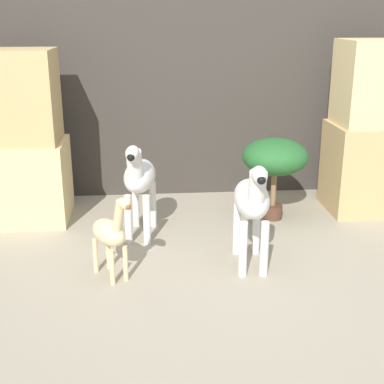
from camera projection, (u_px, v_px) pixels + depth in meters
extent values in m
plane|color=#9E937F|center=(222.00, 287.00, 2.98)|extent=(14.00, 14.00, 0.00)
cube|color=#38332D|center=(195.00, 60.00, 4.24)|extent=(6.40, 0.08, 2.20)
cube|color=#DBC184|center=(26.00, 181.00, 3.88)|extent=(0.61, 0.50, 0.58)
cube|color=tan|center=(17.00, 97.00, 3.69)|extent=(0.54, 0.45, 0.64)
cube|color=tan|center=(368.00, 168.00, 4.07)|extent=(0.61, 0.50, 0.67)
cube|color=#DBC184|center=(378.00, 83.00, 3.87)|extent=(0.55, 0.45, 0.61)
cylinder|color=silver|center=(264.00, 249.00, 3.06)|extent=(0.05, 0.05, 0.33)
cylinder|color=silver|center=(243.00, 249.00, 3.06)|extent=(0.05, 0.05, 0.33)
cylinder|color=silver|center=(256.00, 229.00, 3.35)|extent=(0.05, 0.05, 0.33)
cylinder|color=silver|center=(237.00, 229.00, 3.35)|extent=(0.05, 0.05, 0.33)
ellipsoid|color=silver|center=(251.00, 199.00, 3.13)|extent=(0.23, 0.45, 0.20)
cylinder|color=silver|center=(257.00, 187.00, 2.91)|extent=(0.11, 0.16, 0.21)
ellipsoid|color=silver|center=(259.00, 175.00, 2.83)|extent=(0.09, 0.16, 0.09)
sphere|color=black|center=(261.00, 180.00, 2.77)|extent=(0.05, 0.05, 0.05)
cube|color=black|center=(257.00, 185.00, 2.91)|extent=(0.03, 0.09, 0.17)
cylinder|color=silver|center=(147.00, 220.00, 3.50)|extent=(0.05, 0.05, 0.33)
cylinder|color=silver|center=(128.00, 219.00, 3.51)|extent=(0.05, 0.05, 0.33)
cylinder|color=silver|center=(153.00, 204.00, 3.79)|extent=(0.05, 0.05, 0.33)
cylinder|color=silver|center=(136.00, 204.00, 3.79)|extent=(0.05, 0.05, 0.33)
ellipsoid|color=silver|center=(140.00, 176.00, 3.57)|extent=(0.27, 0.46, 0.20)
cylinder|color=silver|center=(135.00, 164.00, 3.35)|extent=(0.12, 0.16, 0.21)
ellipsoid|color=silver|center=(133.00, 153.00, 3.27)|extent=(0.11, 0.17, 0.09)
sphere|color=black|center=(131.00, 157.00, 3.21)|extent=(0.05, 0.05, 0.05)
cube|color=black|center=(135.00, 163.00, 3.35)|extent=(0.04, 0.09, 0.17)
cylinder|color=beige|center=(126.00, 263.00, 3.03)|extent=(0.03, 0.03, 0.21)
cylinder|color=beige|center=(112.00, 267.00, 2.98)|extent=(0.03, 0.03, 0.21)
cylinder|color=beige|center=(109.00, 251.00, 3.17)|extent=(0.03, 0.03, 0.21)
cylinder|color=beige|center=(96.00, 255.00, 3.12)|extent=(0.03, 0.03, 0.21)
ellipsoid|color=beige|center=(109.00, 232.00, 3.02)|extent=(0.27, 0.31, 0.14)
cylinder|color=beige|center=(118.00, 217.00, 2.89)|extent=(0.10, 0.12, 0.21)
ellipsoid|color=beige|center=(124.00, 204.00, 2.82)|extent=(0.10, 0.12, 0.06)
sphere|color=brown|center=(128.00, 207.00, 2.78)|extent=(0.03, 0.03, 0.03)
cylinder|color=#513323|center=(272.00, 212.00, 3.97)|extent=(0.14, 0.14, 0.11)
cylinder|color=brown|center=(273.00, 190.00, 3.91)|extent=(0.04, 0.04, 0.24)
ellipsoid|color=#235B28|center=(275.00, 157.00, 3.83)|extent=(0.47, 0.47, 0.26)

